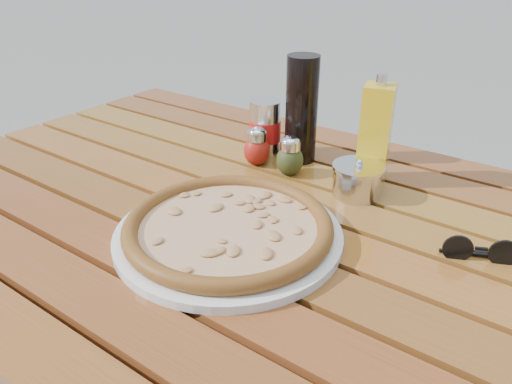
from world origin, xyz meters
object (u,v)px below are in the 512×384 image
Objects in this scene: pizza at (228,226)px; sunglasses at (480,251)px; olive_oil_cruet at (375,134)px; soda_can at (265,129)px; oregano_shaker at (290,157)px; plate at (228,235)px; dark_bottle at (301,110)px; parmesan_tin at (358,180)px; pepper_shaker at (257,147)px; table at (250,248)px.

sunglasses is (0.34, 0.17, -0.01)m from pizza.
soda_can is at bearing -177.33° from olive_oil_cruet.
plate is at bearing -79.14° from oregano_shaker.
soda_can is at bearing -165.71° from dark_bottle.
soda_can reaches higher than parmesan_tin.
pepper_shaker is 0.39× the size of olive_oil_cruet.
olive_oil_cruet is (0.09, 0.32, 0.07)m from pizza.
pizza is at bearing -106.25° from olive_oil_cruet.
table is at bearing -81.56° from oregano_shaker.
sunglasses is (0.47, -0.09, -0.02)m from pepper_shaker.
pepper_shaker reaches higher than sunglasses.
plate is at bearing -63.11° from pepper_shaker.
olive_oil_cruet is (0.09, 0.32, 0.09)m from plate.
soda_can is (-0.15, 0.31, 0.05)m from plate.
parmesan_tin reaches higher than table.
plate is at bearing -111.02° from parmesan_tin.
oregano_shaker is at bearing 142.99° from sunglasses.
dark_bottle reaches higher than soda_can.
pepper_shaker is at bearing 179.26° from parmesan_tin.
dark_bottle is 1.83× the size of soda_can.
plate is at bearing -64.65° from soda_can.
table is at bearing -57.93° from pepper_shaker.
parmesan_tin reaches higher than plate.
parmesan_tin reaches higher than pizza.
table is 11.67× the size of soda_can.
parmesan_tin is at bearing 68.98° from plate.
soda_can is 0.51m from sunglasses.
table is 6.36× the size of dark_bottle.
dark_bottle is (-0.02, 0.08, 0.07)m from oregano_shaker.
sunglasses is at bearing 26.88° from plate.
pepper_shaker is 0.12m from dark_bottle.
sunglasses is (0.34, 0.17, 0.01)m from plate.
dark_bottle is at bearing 177.18° from olive_oil_cruet.
parmesan_tin is (0.25, -0.06, -0.03)m from soda_can.
table is 0.31m from dark_bottle.
plate is 3.39× the size of sunglasses.
plate is 0.26m from oregano_shaker.
plate is at bearing 141.34° from pizza.
dark_bottle is (-0.05, 0.24, 0.19)m from table.
dark_bottle is at bearing 102.17° from pizza.
pepper_shaker is 1.00× the size of oregano_shaker.
pizza is 0.35m from dark_bottle.
sunglasses reaches higher than pizza.
plate is 0.36m from dark_bottle.
sunglasses is (0.24, -0.15, -0.08)m from olive_oil_cruet.
dark_bottle is 0.45m from sunglasses.
parmesan_tin is (0.10, 0.26, 0.01)m from pizza.
soda_can is at bearing 115.35° from plate.
parmesan_tin is (0.12, 0.17, 0.11)m from table.
pepper_shaker is 0.24m from olive_oil_cruet.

